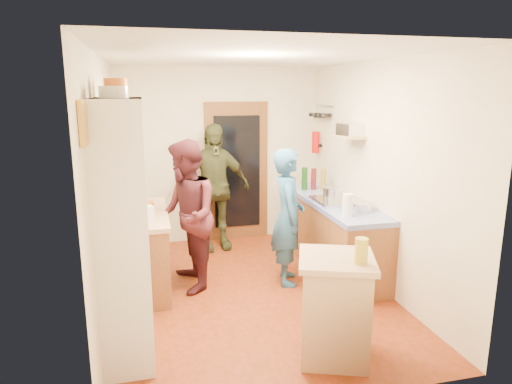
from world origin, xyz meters
name	(u,v)px	position (x,y,z in m)	size (l,w,h in m)	color
floor	(250,292)	(0.00, 0.00, -0.01)	(3.00, 4.00, 0.02)	maroon
ceiling	(249,56)	(0.00, 0.00, 2.61)	(3.00, 4.00, 0.02)	silver
wall_back	(220,156)	(0.00, 2.01, 1.30)	(3.00, 0.02, 2.60)	silver
wall_front	(317,236)	(0.00, -2.01, 1.30)	(3.00, 0.02, 2.60)	silver
wall_left	(105,187)	(-1.51, 0.00, 1.30)	(0.02, 4.00, 2.60)	silver
wall_right	(376,175)	(1.51, 0.00, 1.30)	(0.02, 4.00, 2.60)	silver
door_frame	(237,172)	(0.25, 1.97, 1.05)	(0.95, 0.06, 2.10)	brown
door_glass	(237,172)	(0.25, 1.94, 1.05)	(0.70, 0.02, 1.70)	black
hutch_body	(125,227)	(-1.30, -0.80, 1.10)	(0.40, 1.20, 2.20)	white
hutch_top_shelf	(116,100)	(-1.30, -0.80, 2.18)	(0.40, 1.14, 0.04)	white
plate_stack	(114,92)	(-1.30, -1.12, 2.25)	(0.22, 0.22, 0.09)	white
orange_pot_a	(116,88)	(-1.30, -0.72, 2.28)	(0.20, 0.20, 0.16)	orange
orange_pot_b	(118,89)	(-1.30, -0.46, 2.27)	(0.16, 0.16, 0.14)	orange
left_counter_base	(141,252)	(-1.20, 0.45, 0.42)	(0.60, 1.40, 0.85)	brown
left_counter_top	(139,215)	(-1.20, 0.45, 0.88)	(0.64, 1.44, 0.05)	tan
toaster	(143,214)	(-1.15, 0.06, 0.98)	(0.22, 0.14, 0.16)	white
kettle	(133,210)	(-1.25, 0.24, 0.98)	(0.15, 0.15, 0.17)	white
orange_bowl	(146,206)	(-1.12, 0.58, 0.94)	(0.19, 0.19, 0.09)	orange
chopping_board	(141,201)	(-1.18, 0.96, 0.91)	(0.30, 0.22, 0.03)	tan
right_counter_base	(331,236)	(1.20, 0.50, 0.42)	(0.60, 2.20, 0.84)	brown
right_counter_top	(333,202)	(1.20, 0.50, 0.87)	(0.62, 2.22, 0.06)	#1322AE
hob	(337,201)	(1.20, 0.36, 0.92)	(0.55, 0.58, 0.04)	silver
pot_on_hob	(331,193)	(1.15, 0.44, 1.01)	(0.21, 0.21, 0.14)	silver
bottle_a	(305,179)	(1.05, 1.15, 1.06)	(0.08, 0.08, 0.32)	#143F14
bottle_b	(314,179)	(1.18, 1.14, 1.05)	(0.08, 0.08, 0.30)	#591419
bottle_c	(323,179)	(1.31, 1.10, 1.05)	(0.07, 0.07, 0.30)	olive
paper_towel	(348,205)	(1.05, -0.25, 1.02)	(0.11, 0.11, 0.25)	white
mixing_bowl	(361,207)	(1.30, -0.09, 0.95)	(0.25, 0.25, 0.10)	silver
island_base	(335,310)	(0.40, -1.45, 0.43)	(0.55, 0.55, 0.86)	tan
island_top	(337,260)	(0.40, -1.45, 0.89)	(0.62, 0.62, 0.05)	tan
cutting_board	(330,256)	(0.37, -1.38, 0.90)	(0.35, 0.28, 0.02)	white
oil_jar	(361,251)	(0.53, -1.62, 1.01)	(0.10, 0.10, 0.21)	#AD9E2D
pan_rail	(324,105)	(1.46, 1.52, 2.05)	(0.02, 0.02, 0.65)	silver
pan_hang_a	(325,115)	(1.40, 1.35, 1.92)	(0.18, 0.18, 0.05)	black
pan_hang_b	(319,116)	(1.40, 1.55, 1.90)	(0.16, 0.16, 0.05)	black
pan_hang_c	(314,114)	(1.40, 1.75, 1.91)	(0.17, 0.17, 0.05)	black
wall_shelf	(350,137)	(1.37, 0.45, 1.70)	(0.26, 0.42, 0.03)	tan
radio	(350,130)	(1.37, 0.45, 1.79)	(0.22, 0.30, 0.15)	silver
ext_bracket	(319,145)	(1.47, 1.70, 1.45)	(0.06, 0.10, 0.04)	black
fire_extinguisher	(316,142)	(1.41, 1.70, 1.50)	(0.11, 0.11, 0.32)	red
picture_frame	(83,123)	(-1.48, -1.55, 2.05)	(0.03, 0.25, 0.30)	gold
person_hob	(291,217)	(0.52, 0.15, 0.81)	(0.59, 0.39, 1.62)	#29588A
person_left	(188,215)	(-0.65, 0.31, 0.87)	(0.84, 0.66, 1.74)	#441921
person_back	(214,187)	(-0.16, 1.57, 0.91)	(1.07, 0.44, 1.82)	#393D21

